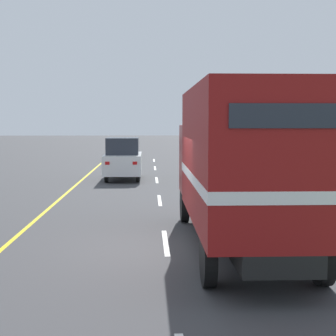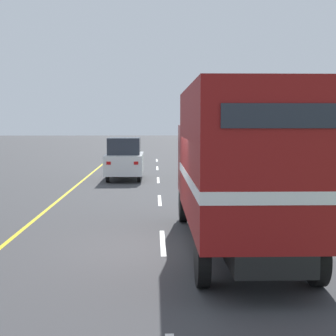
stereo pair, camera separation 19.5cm
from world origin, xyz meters
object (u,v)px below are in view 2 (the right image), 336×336
at_px(horse_trailer_truck, 238,163).
at_px(highway_sign, 330,144).
at_px(lead_car_white, 125,159).
at_px(roadside_tree_mid, 314,117).

distance_m(horse_trailer_truck, highway_sign, 9.68).
distance_m(lead_car_white, highway_sign, 10.24).
height_order(lead_car_white, roadside_tree_mid, roadside_tree_mid).
bearing_deg(horse_trailer_truck, highway_sign, 59.64).
bearing_deg(lead_car_white, roadside_tree_mid, 28.87).
distance_m(horse_trailer_truck, roadside_tree_mid, 22.26).
relative_size(horse_trailer_truck, roadside_tree_mid, 1.64).
distance_m(lead_car_white, roadside_tree_mid, 13.15).
bearing_deg(horse_trailer_truck, lead_car_white, 102.82).
distance_m(highway_sign, roadside_tree_mid, 12.81).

